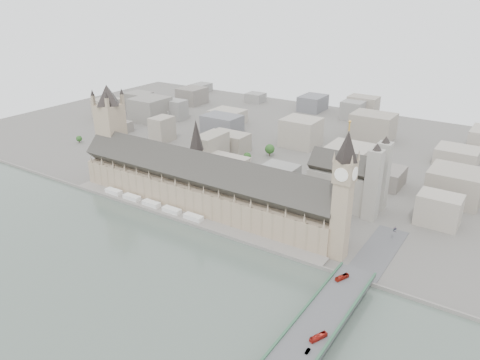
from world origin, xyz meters
The scene contains 17 objects.
ground centered at (0.00, 0.00, 0.00)m, with size 900.00×900.00×0.00m, color #595651.
river_thames centered at (0.00, -165.00, 0.00)m, with size 600.00×600.00×0.00m, color #4E5C51.
embankment_wall centered at (0.00, -15.00, 1.50)m, with size 600.00×1.50×3.00m, color slate.
river_terrace centered at (0.00, -7.50, 1.00)m, with size 270.00×15.00×2.00m, color slate.
terrace_tents centered at (-40.00, -7.00, 4.00)m, with size 118.00×7.00×4.00m.
palace_of_westminster centered at (0.00, 19.70, 22.71)m, with size 265.00×40.73×55.44m.
elizabeth_tower centered at (138.00, 8.00, 58.09)m, with size 17.00×17.00×107.50m.
victoria_tower centered at (-122.00, 26.00, 55.20)m, with size 30.00×30.00×100.00m.
central_tower centered at (-10.00, 26.00, 57.92)m, with size 13.00×13.00×48.00m.
westminster_bridge centered at (162.00, -87.50, 5.12)m, with size 25.00×325.00×10.25m, color #474749.
westminster_abbey centered at (110.92, 95.00, 25.08)m, with size 68.00×36.00×64.00m.
city_skyline_inland centered at (0.00, 245.00, 19.00)m, with size 720.00×360.00×38.00m, color gray, non-canonical shape.
park_trees centered at (-10.00, 60.00, 7.50)m, with size 110.00×30.00×15.00m, color #19481A, non-canonical shape.
red_bus_north centered at (157.21, -32.60, 11.78)m, with size 2.57×10.98×3.06m, color #A31E12.
red_bus_south centered at (168.00, -93.96, 11.85)m, with size 2.69×11.48×3.20m, color #AF1E15.
car_silver centered at (167.26, -106.18, 11.00)m, with size 1.58×4.54×1.50m, color gray.
car_approach centered at (167.12, 54.37, 11.00)m, with size 2.10×5.17×1.50m, color gray.
Camera 1 is at (243.98, -289.23, 192.66)m, focal length 35.00 mm.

